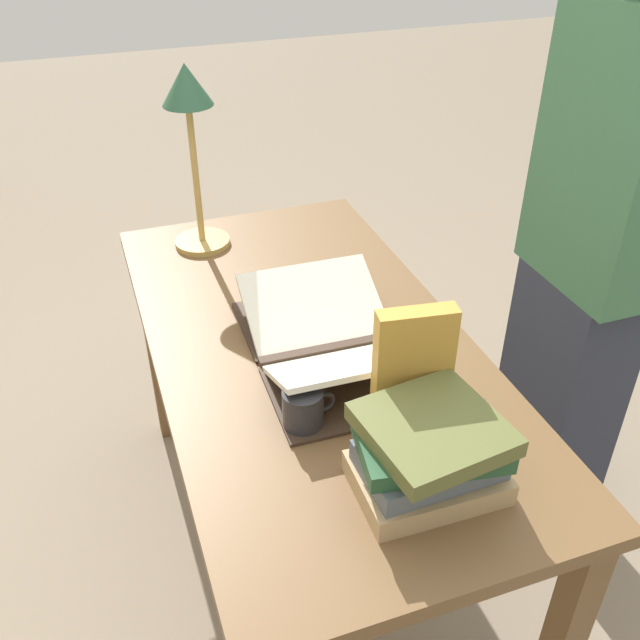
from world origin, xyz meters
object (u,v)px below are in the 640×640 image
(reading_lamp, at_px, (190,119))
(person_reader, at_px, (589,269))
(book_stack_tall, at_px, (430,455))
(coffee_mug, at_px, (304,409))
(open_book, at_px, (330,342))
(book_standing_upright, at_px, (412,374))

(reading_lamp, height_order, person_reader, person_reader)
(book_stack_tall, height_order, coffee_mug, book_stack_tall)
(book_stack_tall, bearing_deg, open_book, 3.57)
(book_stack_tall, bearing_deg, person_reader, -55.63)
(book_stack_tall, relative_size, reading_lamp, 0.54)
(person_reader, bearing_deg, reading_lamp, -123.07)
(open_book, xyz_separation_m, reading_lamp, (0.60, 0.16, 0.33))
(book_standing_upright, bearing_deg, open_book, 19.87)
(book_stack_tall, distance_m, reading_lamp, 1.08)
(book_stack_tall, xyz_separation_m, reading_lamp, (1.03, 0.19, 0.28))
(person_reader, bearing_deg, book_standing_upright, -63.75)
(open_book, bearing_deg, book_standing_upright, -166.99)
(reading_lamp, xyz_separation_m, person_reader, (-0.56, -0.87, -0.30))
(open_book, height_order, book_stack_tall, book_stack_tall)
(coffee_mug, bearing_deg, reading_lamp, 2.45)
(person_reader, bearing_deg, open_book, -86.99)
(coffee_mug, bearing_deg, person_reader, -73.91)
(book_standing_upright, height_order, reading_lamp, reading_lamp)
(coffee_mug, height_order, person_reader, person_reader)
(open_book, relative_size, person_reader, 0.32)
(book_standing_upright, relative_size, person_reader, 0.17)
(book_stack_tall, distance_m, coffee_mug, 0.27)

